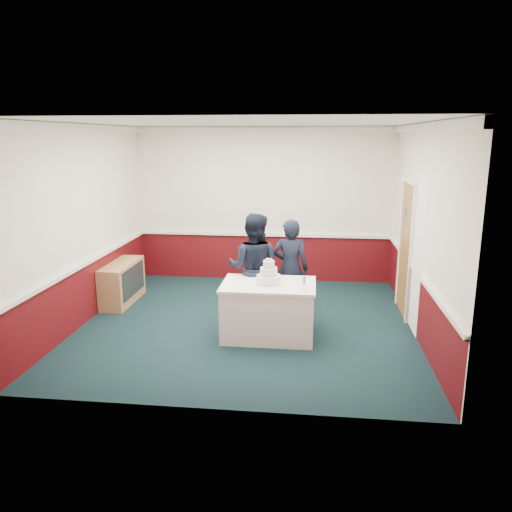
# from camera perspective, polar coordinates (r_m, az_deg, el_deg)

# --- Properties ---
(ground) EXTENTS (5.00, 5.00, 0.00)m
(ground) POSITION_cam_1_polar(r_m,az_deg,el_deg) (7.76, -1.02, -7.72)
(ground) COLOR black
(ground) RESTS_ON ground
(room_shell) EXTENTS (5.00, 5.00, 3.00)m
(room_shell) POSITION_cam_1_polar(r_m,az_deg,el_deg) (7.88, 0.08, 7.36)
(room_shell) COLOR white
(room_shell) RESTS_ON ground
(sideboard) EXTENTS (0.41, 1.20, 0.70)m
(sideboard) POSITION_cam_1_polar(r_m,az_deg,el_deg) (8.93, -15.02, -2.96)
(sideboard) COLOR #9C724B
(sideboard) RESTS_ON ground
(cake_table) EXTENTS (1.32, 0.92, 0.79)m
(cake_table) POSITION_cam_1_polar(r_m,az_deg,el_deg) (7.17, 1.43, -6.13)
(cake_table) COLOR white
(cake_table) RESTS_ON ground
(wedding_cake) EXTENTS (0.35, 0.35, 0.36)m
(wedding_cake) POSITION_cam_1_polar(r_m,az_deg,el_deg) (7.02, 1.46, -2.29)
(wedding_cake) COLOR white
(wedding_cake) RESTS_ON cake_table
(cake_knife) EXTENTS (0.07, 0.22, 0.00)m
(cake_knife) POSITION_cam_1_polar(r_m,az_deg,el_deg) (6.86, 1.05, -3.60)
(cake_knife) COLOR silver
(cake_knife) RESTS_ON cake_table
(champagne_flute) EXTENTS (0.05, 0.05, 0.21)m
(champagne_flute) POSITION_cam_1_polar(r_m,az_deg,el_deg) (6.71, 5.50, -2.83)
(champagne_flute) COLOR silver
(champagne_flute) RESTS_ON cake_table
(person_man) EXTENTS (0.90, 0.74, 1.70)m
(person_man) POSITION_cam_1_polar(r_m,az_deg,el_deg) (7.62, -0.28, -1.40)
(person_man) COLOR black
(person_man) RESTS_ON ground
(person_woman) EXTENTS (0.61, 0.44, 1.58)m
(person_woman) POSITION_cam_1_polar(r_m,az_deg,el_deg) (7.88, 3.95, -1.40)
(person_woman) COLOR black
(person_woman) RESTS_ON ground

